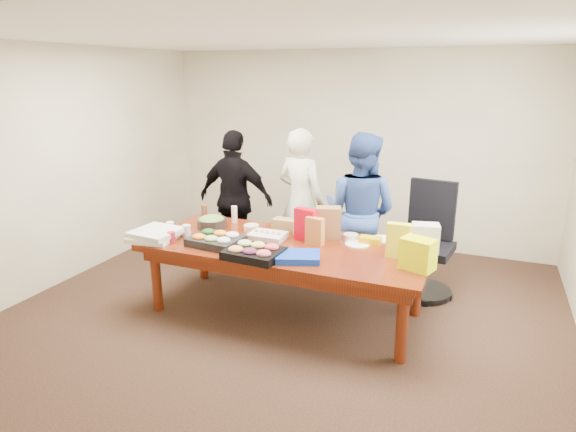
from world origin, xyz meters
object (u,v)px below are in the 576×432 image
at_px(person_right, 360,212).
at_px(person_center, 301,201).
at_px(salad_bowl, 212,223).
at_px(office_chair, 427,244).
at_px(conference_table, 285,279).
at_px(sheet_cake, 268,236).

bearing_deg(person_right, person_center, -7.67).
bearing_deg(salad_bowl, office_chair, 19.42).
bearing_deg(person_right, conference_table, 71.12).
height_order(person_right, salad_bowl, person_right).
xyz_separation_m(person_center, person_right, (0.80, -0.25, 0.01)).
xyz_separation_m(office_chair, person_right, (-0.75, -0.03, 0.29)).
bearing_deg(salad_bowl, sheet_cake, -8.97).
distance_m(office_chair, sheet_cake, 1.75).
xyz_separation_m(office_chair, salad_bowl, (-2.21, -0.78, 0.20)).
xyz_separation_m(person_center, sheet_cake, (0.06, -1.11, -0.10)).
height_order(sheet_cake, salad_bowl, salad_bowl).
bearing_deg(person_right, salad_bowl, 36.81).
height_order(person_center, sheet_cake, person_center).
bearing_deg(person_right, office_chair, -167.85).
distance_m(office_chair, person_center, 1.59).
relative_size(person_center, sheet_cake, 4.89).
bearing_deg(person_center, conference_table, 118.33).
relative_size(conference_table, sheet_cake, 7.76).
height_order(conference_table, person_center, person_center).
bearing_deg(conference_table, sheet_cake, 161.81).
relative_size(person_center, person_right, 0.99).
height_order(office_chair, salad_bowl, office_chair).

